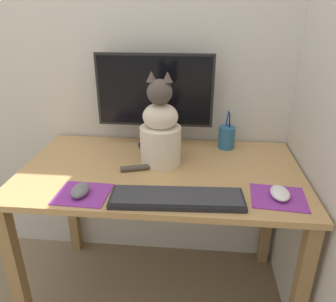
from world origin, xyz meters
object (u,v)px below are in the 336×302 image
at_px(keyboard, 177,198).
at_px(computer_mouse_right, 280,193).
at_px(computer_mouse_left, 80,190).
at_px(cat, 160,131).
at_px(monitor, 155,96).
at_px(pen_cup, 227,137).

bearing_deg(keyboard, computer_mouse_right, 5.66).
relative_size(computer_mouse_left, cat, 0.25).
relative_size(monitor, computer_mouse_right, 5.21).
bearing_deg(monitor, keyboard, -73.98).
bearing_deg(computer_mouse_left, pen_cup, 41.60).
height_order(monitor, computer_mouse_left, monitor).
distance_m(computer_mouse_right, cat, 0.54).
bearing_deg(keyboard, computer_mouse_left, 177.10).
bearing_deg(computer_mouse_right, computer_mouse_left, -175.74).
relative_size(monitor, cat, 1.36).
bearing_deg(keyboard, pen_cup, 64.73).
height_order(computer_mouse_right, pen_cup, pen_cup).
xyz_separation_m(computer_mouse_left, computer_mouse_right, (0.72, 0.05, -0.00)).
relative_size(keyboard, pen_cup, 2.63).
distance_m(computer_mouse_left, computer_mouse_right, 0.72).
bearing_deg(keyboard, cat, 104.47).
relative_size(cat, pen_cup, 2.19).
bearing_deg(monitor, computer_mouse_right, -40.45).
xyz_separation_m(monitor, computer_mouse_left, (-0.21, -0.49, -0.23)).
relative_size(keyboard, computer_mouse_left, 4.86).
xyz_separation_m(keyboard, cat, (-0.09, 0.30, 0.14)).
distance_m(keyboard, cat, 0.34).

